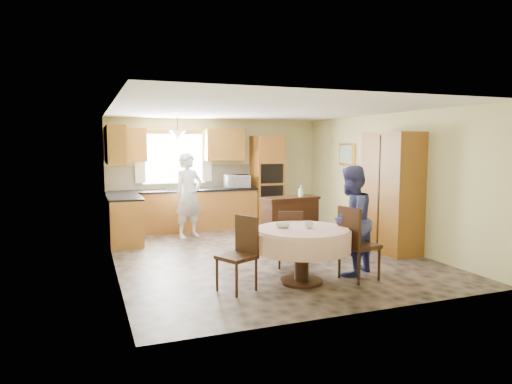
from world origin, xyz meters
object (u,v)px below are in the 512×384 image
object	(u,v)px
dining_table	(302,241)
chair_back	(290,236)
oven_tower	(267,181)
cupboard	(392,192)
chair_left	(241,250)
chair_right	(355,240)
person_sink	(189,196)
person_dining	(351,220)
sideboard	(290,220)

from	to	relation	value
dining_table	chair_back	size ratio (longest dim) A/B	1.49
oven_tower	cupboard	world-z (taller)	cupboard
chair_left	chair_right	size ratio (longest dim) A/B	0.93
oven_tower	chair_left	size ratio (longest dim) A/B	2.17
person_sink	cupboard	bearing A→B (deg)	-61.02
chair_right	person_sink	size ratio (longest dim) A/B	0.60
chair_right	person_dining	size ratio (longest dim) A/B	0.65
sideboard	cupboard	bearing A→B (deg)	-57.83
chair_left	person_dining	size ratio (longest dim) A/B	0.60
cupboard	person_sink	size ratio (longest dim) A/B	1.22
chair_back	oven_tower	bearing A→B (deg)	-83.26
sideboard	chair_left	distance (m)	3.26
cupboard	chair_right	size ratio (longest dim) A/B	2.03
chair_right	person_sink	world-z (taller)	person_sink
oven_tower	person_sink	xyz separation A→B (m)	(-2.06, -0.78, -0.19)
chair_right	person_dining	world-z (taller)	person_dining
chair_left	chair_back	size ratio (longest dim) A/B	1.08
cupboard	oven_tower	bearing A→B (deg)	108.02
dining_table	chair_back	xyz separation A→B (m)	(0.18, 0.77, -0.10)
cupboard	dining_table	size ratio (longest dim) A/B	1.58
cupboard	chair_right	xyz separation A→B (m)	(-1.58, -1.29, -0.48)
person_sink	person_dining	bearing A→B (deg)	-87.00
dining_table	person_sink	world-z (taller)	person_sink
sideboard	oven_tower	bearing A→B (deg)	74.67
cupboard	chair_right	distance (m)	2.10
sideboard	chair_left	bearing A→B (deg)	-134.59
chair_right	chair_back	bearing A→B (deg)	20.77
dining_table	chair_left	distance (m)	0.89
chair_back	chair_right	bearing A→B (deg)	145.01
sideboard	chair_back	distance (m)	2.07
cupboard	chair_left	distance (m)	3.45
sideboard	dining_table	size ratio (longest dim) A/B	0.86
chair_left	chair_back	bearing A→B (deg)	98.75
dining_table	chair_right	world-z (taller)	chair_right
chair_back	person_dining	xyz separation A→B (m)	(0.68, -0.63, 0.31)
cupboard	chair_left	size ratio (longest dim) A/B	2.18
dining_table	chair_back	distance (m)	0.79
oven_tower	dining_table	xyz separation A→B (m)	(-1.27, -4.42, -0.46)
dining_table	person_dining	xyz separation A→B (m)	(0.87, 0.13, 0.21)
sideboard	dining_table	world-z (taller)	sideboard
chair_left	dining_table	bearing A→B (deg)	62.62
oven_tower	person_dining	distance (m)	4.31
sideboard	person_sink	size ratio (longest dim) A/B	0.66
sideboard	chair_right	bearing A→B (deg)	-104.18
oven_tower	dining_table	size ratio (longest dim) A/B	1.57
chair_right	sideboard	bearing A→B (deg)	-16.89
cupboard	dining_table	world-z (taller)	cupboard
sideboard	person_sink	world-z (taller)	person_sink
dining_table	person_sink	distance (m)	3.73
chair_left	chair_right	bearing A→B (deg)	57.59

